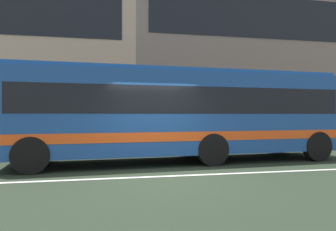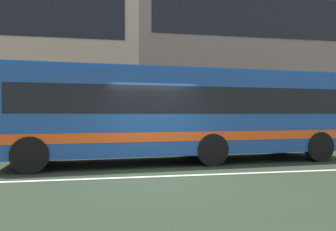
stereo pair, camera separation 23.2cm
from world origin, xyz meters
The scene contains 4 objects.
ground_plane centered at (0.00, 0.00, 0.00)m, with size 160.00×160.00×0.00m, color #263223.
lane_centre_line centered at (0.00, 0.00, 0.00)m, with size 60.00×0.16×0.01m, color silver.
apartment_block_right centered at (9.82, 15.44, 6.70)m, with size 18.71×9.52×13.40m.
transit_bus centered at (1.05, 2.46, 1.68)m, with size 11.21×3.16×3.04m.
Camera 2 is at (-1.37, -8.12, 1.59)m, focal length 34.46 mm.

